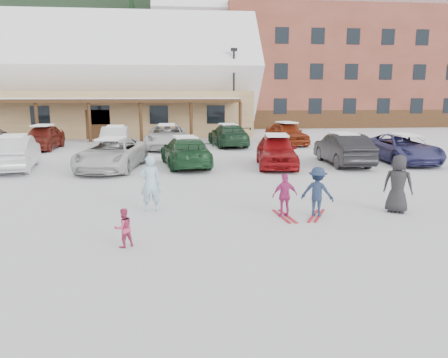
{
  "coord_description": "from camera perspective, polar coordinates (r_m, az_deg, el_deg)",
  "views": [
    {
      "loc": [
        -0.99,
        -11.18,
        3.4
      ],
      "look_at": [
        0.3,
        1.0,
        1.0
      ],
      "focal_mm": 35.0,
      "sensor_mm": 36.0,
      "label": 1
    }
  ],
  "objects": [
    {
      "name": "conifer_3",
      "position": [
        55.65,
        1.19,
        12.85
      ],
      "size": [
        3.96,
        3.96,
        9.18
      ],
      "color": "black",
      "rests_on": "ground"
    },
    {
      "name": "parked_car_5",
      "position": [
        21.99,
        15.27,
        3.79
      ],
      "size": [
        1.68,
        4.61,
        1.51
      ],
      "primitive_type": "imported",
      "rotation": [
        0.0,
        0.0,
        3.12
      ],
      "color": "black",
      "rests_on": "ground"
    },
    {
      "name": "bystander_dark",
      "position": [
        13.54,
        21.78,
        -0.59
      ],
      "size": [
        0.98,
        0.92,
        1.69
      ],
      "primitive_type": "imported",
      "rotation": [
        0.0,
        0.0,
        2.5
      ],
      "color": "#232325",
      "rests_on": "ground"
    },
    {
      "name": "lamp_post",
      "position": [
        35.2,
        1.29,
        11.83
      ],
      "size": [
        0.5,
        0.25,
        6.89
      ],
      "color": "black",
      "rests_on": "ground"
    },
    {
      "name": "toddler_red",
      "position": [
        10.08,
        -13.0,
        -6.23
      ],
      "size": [
        0.55,
        0.52,
        0.9
      ],
      "primitive_type": "imported",
      "rotation": [
        0.0,
        0.0,
        3.71
      ],
      "color": "#B9365D",
      "rests_on": "ground"
    },
    {
      "name": "parked_car_10",
      "position": [
        27.76,
        -7.45,
        5.53
      ],
      "size": [
        2.6,
        5.48,
        1.51
      ],
      "primitive_type": "imported",
      "rotation": [
        0.0,
        0.0,
        -0.02
      ],
      "color": "silver",
      "rests_on": "ground"
    },
    {
      "name": "parked_car_12",
      "position": [
        29.89,
        8.17,
        5.91
      ],
      "size": [
        2.51,
        4.69,
        1.52
      ],
      "primitive_type": "imported",
      "rotation": [
        0.0,
        0.0,
        0.17
      ],
      "color": "maroon",
      "rests_on": "ground"
    },
    {
      "name": "skis_child_navy",
      "position": [
        12.63,
        11.96,
        -4.7
      ],
      "size": [
        0.84,
        1.33,
        0.03
      ],
      "primitive_type": "cube",
      "rotation": [
        0.0,
        0.0,
        2.65
      ],
      "color": "#B11928",
      "rests_on": "ground"
    },
    {
      "name": "skis_child_magenta",
      "position": [
        12.42,
        7.88,
        -4.84
      ],
      "size": [
        0.35,
        1.41,
        0.03
      ],
      "primitive_type": "cube",
      "rotation": [
        0.0,
        0.0,
        3.25
      ],
      "color": "#B11928",
      "rests_on": "ground"
    },
    {
      "name": "parked_car_2",
      "position": [
        20.46,
        -14.46,
        3.19
      ],
      "size": [
        3.12,
        5.43,
        1.43
      ],
      "primitive_type": "imported",
      "rotation": [
        0.0,
        0.0,
        -0.15
      ],
      "color": "silver",
      "rests_on": "ground"
    },
    {
      "name": "parked_car_1",
      "position": [
        21.88,
        -25.71,
        3.11
      ],
      "size": [
        2.41,
        4.93,
        1.55
      ],
      "primitive_type": "imported",
      "rotation": [
        0.0,
        0.0,
        3.31
      ],
      "color": "silver",
      "rests_on": "ground"
    },
    {
      "name": "forested_hillside",
      "position": [
        97.44,
        -5.76,
        20.25
      ],
      "size": [
        300.0,
        70.0,
        38.0
      ],
      "primitive_type": "cube",
      "color": "black",
      "rests_on": "ground"
    },
    {
      "name": "child_navy",
      "position": [
        12.47,
        12.09,
        -1.66
      ],
      "size": [
        1.05,
        0.89,
        1.4
      ],
      "primitive_type": "imported",
      "rotation": [
        0.0,
        0.0,
        2.65
      ],
      "color": "#1C2B47",
      "rests_on": "ground"
    },
    {
      "name": "ground",
      "position": [
        11.73,
        -0.95,
        -5.77
      ],
      "size": [
        160.0,
        160.0,
        0.0
      ],
      "primitive_type": "plane",
      "color": "silver",
      "rests_on": "ground"
    },
    {
      "name": "adult_skier",
      "position": [
        12.87,
        -9.6,
        -0.57
      ],
      "size": [
        0.65,
        0.47,
        1.67
      ],
      "primitive_type": "imported",
      "rotation": [
        0.0,
        0.0,
        3.26
      ],
      "color": "#99C2D6",
      "rests_on": "ground"
    },
    {
      "name": "parked_car_11",
      "position": [
        28.77,
        0.56,
        5.74
      ],
      "size": [
        2.54,
        5.15,
        1.44
      ],
      "primitive_type": "imported",
      "rotation": [
        0.0,
        0.0,
        3.25
      ],
      "color": "#1B3B24",
      "rests_on": "ground"
    },
    {
      "name": "child_magenta",
      "position": [
        12.27,
        7.96,
        -2.13
      ],
      "size": [
        0.75,
        0.38,
        1.23
      ],
      "primitive_type": "imported",
      "rotation": [
        0.0,
        0.0,
        3.25
      ],
      "color": "#B22B70",
      "rests_on": "ground"
    },
    {
      "name": "parked_car_3",
      "position": [
        20.75,
        -5.05,
        3.56
      ],
      "size": [
        2.63,
        5.05,
        1.4
      ],
      "primitive_type": "imported",
      "rotation": [
        0.0,
        0.0,
        3.29
      ],
      "color": "#183F21",
      "rests_on": "ground"
    },
    {
      "name": "parked_car_4",
      "position": [
        20.72,
        6.85,
        3.67
      ],
      "size": [
        2.35,
        4.63,
        1.51
      ],
      "primitive_type": "imported",
      "rotation": [
        0.0,
        0.0,
        -0.13
      ],
      "color": "maroon",
      "rests_on": "ground"
    },
    {
      "name": "day_lodge",
      "position": [
        39.95,
        -17.99,
        11.34
      ],
      "size": [
        29.12,
        12.5,
        10.38
      ],
      "color": "tan",
      "rests_on": "ground"
    },
    {
      "name": "parked_car_6",
      "position": [
        23.71,
        22.29,
        3.72
      ],
      "size": [
        2.38,
        5.06,
        1.4
      ],
      "primitive_type": "imported",
      "rotation": [
        0.0,
        0.0,
        -0.01
      ],
      "color": "navy",
      "rests_on": "ground"
    },
    {
      "name": "alpine_hotel",
      "position": [
        51.76,
        11.62,
        16.67
      ],
      "size": [
        31.48,
        14.01,
        21.48
      ],
      "color": "brown",
      "rests_on": "ground"
    },
    {
      "name": "parked_car_8",
      "position": [
        29.31,
        -22.55,
        5.05
      ],
      "size": [
        1.87,
        4.43,
        1.5
      ],
      "primitive_type": "imported",
      "rotation": [
        0.0,
        0.0,
        -0.02
      ],
      "color": "maroon",
      "rests_on": "ground"
    },
    {
      "name": "conifer_4",
      "position": [
        67.11,
        26.05,
        12.68
      ],
      "size": [
        5.06,
        5.06,
        11.73
      ],
      "color": "black",
      "rests_on": "ground"
    },
    {
      "name": "parked_car_9",
      "position": [
        28.08,
        -13.94,
        5.28
      ],
      "size": [
        1.75,
        4.41,
        1.43
      ],
      "primitive_type": "imported",
      "rotation": [
        0.0,
        0.0,
        3.2
      ],
      "color": "silver",
      "rests_on": "ground"
    }
  ]
}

